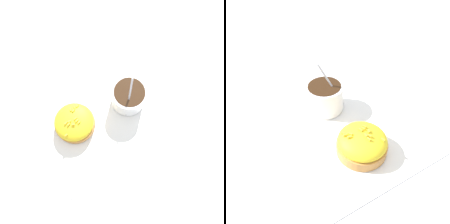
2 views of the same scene
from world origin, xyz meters
The scene contains 4 objects.
ground_plane centered at (0.00, 0.00, 0.00)m, with size 3.00×3.00×0.00m, color #B2B2B7.
paper_napkin centered at (0.00, 0.00, 0.00)m, with size 0.31×0.30×0.00m.
coffee_cup centered at (-0.07, 0.00, 0.03)m, with size 0.10×0.08×0.11m.
frosted_pastry centered at (0.07, 0.00, 0.02)m, with size 0.09×0.09×0.05m.
Camera 2 is at (0.26, -0.16, 0.33)m, focal length 35.00 mm.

